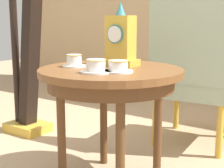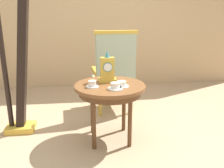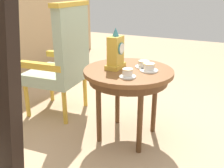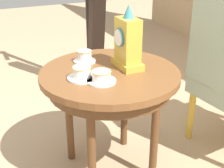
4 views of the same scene
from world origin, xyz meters
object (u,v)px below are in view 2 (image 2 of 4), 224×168
teacup_left (92,84)px  teacup_right (115,86)px  side_table (110,91)px  harp (17,67)px  armchair (114,71)px  teacup_center (122,84)px  mantel_clock (107,70)px

teacup_left → teacup_right: size_ratio=0.85×
side_table → harp: size_ratio=0.39×
armchair → harp: (-1.14, -0.45, 0.18)m
side_table → teacup_center: bearing=-40.7°
teacup_right → teacup_center: (0.08, 0.07, -0.00)m
teacup_right → teacup_center: 0.10m
armchair → harp: size_ratio=0.60×
teacup_left → mantel_clock: mantel_clock is taller
teacup_center → armchair: bearing=87.9°
teacup_left → teacup_right: (0.22, -0.09, -0.00)m
armchair → harp: 1.24m
teacup_left → teacup_right: teacup_left is taller
teacup_right → armchair: bearing=83.4°
side_table → teacup_center: 0.17m
mantel_clock → side_table: bearing=-82.2°
teacup_right → armchair: 0.94m
teacup_right → teacup_center: bearing=43.2°
teacup_center → armchair: (0.03, 0.86, -0.06)m
mantel_clock → armchair: armchair is taller
side_table → teacup_left: teacup_left is taller
teacup_center → harp: bearing=159.6°
teacup_center → harp: harp is taller
teacup_left → harp: size_ratio=0.07×
teacup_center → armchair: 0.86m
teacup_left → teacup_center: size_ratio=0.88×
teacup_left → mantel_clock: (0.17, 0.18, 0.11)m
teacup_left → armchair: size_ratio=0.11×
teacup_left → teacup_center: bearing=-4.3°
teacup_left → mantel_clock: 0.27m
teacup_left → teacup_right: bearing=-23.2°
armchair → harp: harp is taller
teacup_right → teacup_left: bearing=156.8°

